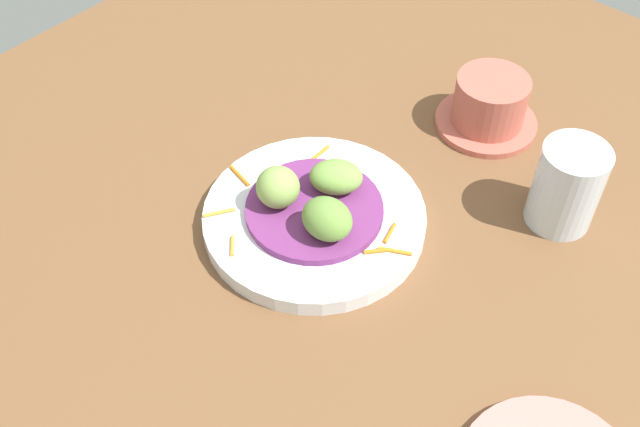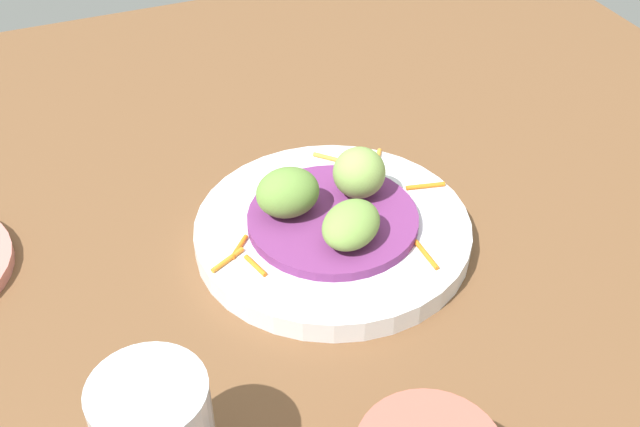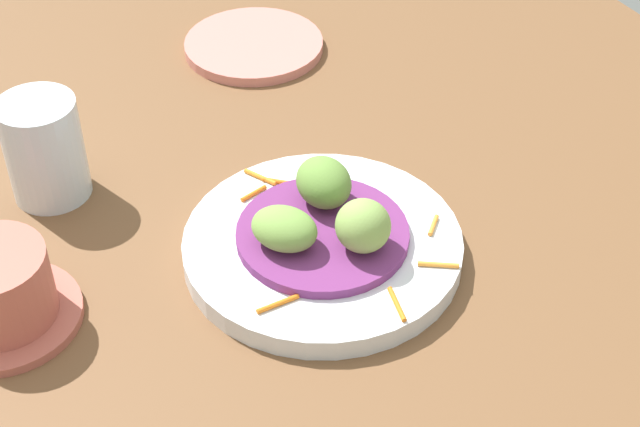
{
  "view_description": "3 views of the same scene",
  "coord_description": "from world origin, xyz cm",
  "views": [
    {
      "loc": [
        30.89,
        -42.57,
        61.51
      ],
      "look_at": [
        -2.1,
        -4.73,
        6.12
      ],
      "focal_mm": 42.34,
      "sensor_mm": 36.0,
      "label": 1
    },
    {
      "loc": [
        16.42,
        43.61,
        46.58
      ],
      "look_at": [
        -2.67,
        -3.13,
        5.62
      ],
      "focal_mm": 44.86,
      "sensor_mm": 36.0,
      "label": 2
    },
    {
      "loc": [
        -56.87,
        24.33,
        57.54
      ],
      "look_at": [
        -3.88,
        -3.28,
        6.6
      ],
      "focal_mm": 54.76,
      "sensor_mm": 36.0,
      "label": 3
    }
  ],
  "objects": [
    {
      "name": "guac_scoop_left",
      "position": [
        -0.7,
        -5.28,
        6.82
      ],
      "size": [
        5.35,
        4.5,
        4.06
      ],
      "primitive_type": "ellipsoid",
      "rotation": [
        0.0,
        0.0,
        1.58
      ],
      "color": "olive",
      "rests_on": "cabbage_bed"
    },
    {
      "name": "cabbage_bed",
      "position": [
        -3.96,
        -3.48,
        4.35
      ],
      "size": [
        14.27,
        14.27,
        0.87
      ],
      "primitive_type": "cylinder",
      "color": "#702D6B",
      "rests_on": "main_plate"
    },
    {
      "name": "main_plate",
      "position": [
        -3.96,
        -3.48,
        2.96
      ],
      "size": [
        23.2,
        23.2,
        1.92
      ],
      "primitive_type": "cylinder",
      "color": "silver",
      "rests_on": "table_surface"
    },
    {
      "name": "guac_scoop_center",
      "position": [
        -4.03,
        0.25,
        6.42
      ],
      "size": [
        6.97,
        6.7,
        3.26
      ],
      "primitive_type": "ellipsoid",
      "rotation": [
        0.0,
        0.0,
        2.21
      ],
      "color": "#759E47",
      "rests_on": "cabbage_bed"
    },
    {
      "name": "guac_scoop_right",
      "position": [
        -7.16,
        -5.4,
        6.97
      ],
      "size": [
        5.65,
        5.6,
        4.36
      ],
      "primitive_type": "ellipsoid",
      "rotation": [
        0.0,
        0.0,
        1.89
      ],
      "color": "#84A851",
      "rests_on": "cabbage_bed"
    },
    {
      "name": "table_surface",
      "position": [
        0.0,
        0.0,
        1.0
      ],
      "size": [
        110.0,
        110.0,
        2.0
      ],
      "primitive_type": "cube",
      "color": "brown",
      "rests_on": "ground"
    },
    {
      "name": "carrot_garnish",
      "position": [
        -4.33,
        -4.1,
        4.12
      ],
      "size": [
        22.35,
        18.24,
        0.4
      ],
      "color": "orange",
      "rests_on": "main_plate"
    }
  ]
}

